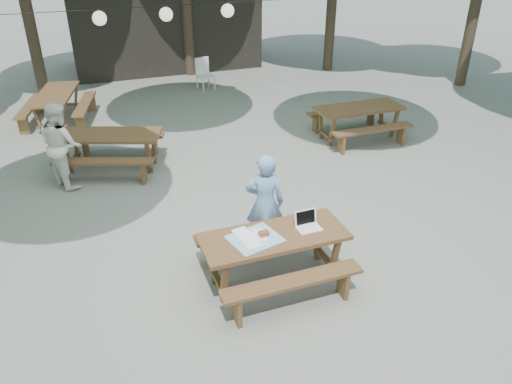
{
  "coord_description": "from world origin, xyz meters",
  "views": [
    {
      "loc": [
        -2.59,
        -6.94,
        4.51
      ],
      "look_at": [
        -0.42,
        -1.06,
        1.05
      ],
      "focal_mm": 35.0,
      "sensor_mm": 36.0,
      "label": 1
    }
  ],
  "objects": [
    {
      "name": "ground",
      "position": [
        0.0,
        0.0,
        0.0
      ],
      "size": [
        80.0,
        80.0,
        0.0
      ],
      "primitive_type": "plane",
      "color": "slate",
      "rests_on": "ground"
    },
    {
      "name": "paper_lanterns",
      "position": [
        -0.19,
        6.0,
        2.4
      ],
      "size": [
        9.0,
        0.34,
        0.38
      ],
      "color": "black",
      "rests_on": "ground"
    },
    {
      "name": "pavilion",
      "position": [
        0.5,
        10.5,
        1.4
      ],
      "size": [
        6.0,
        3.0,
        2.8
      ],
      "primitive_type": "cube",
      "color": "black",
      "rests_on": "ground"
    },
    {
      "name": "laptop",
      "position": [
        0.08,
        -1.73,
        0.81
      ],
      "size": [
        0.34,
        0.27,
        0.24
      ],
      "rotation": [
        0.0,
        0.0,
        0.03
      ],
      "color": "white",
      "rests_on": "main_picnic_table"
    },
    {
      "name": "second_person",
      "position": [
        -3.04,
        2.3,
        0.82
      ],
      "size": [
        0.91,
        0.99,
        1.64
      ],
      "primitive_type": "imported",
      "rotation": [
        0.0,
        0.0,
        2.03
      ],
      "color": "white",
      "rests_on": "ground"
    },
    {
      "name": "main_picnic_table",
      "position": [
        -0.42,
        -1.76,
        0.39
      ],
      "size": [
        2.0,
        1.58,
        0.75
      ],
      "color": "#502C1C",
      "rests_on": "ground"
    },
    {
      "name": "woman",
      "position": [
        -0.25,
        -0.98,
        0.79
      ],
      "size": [
        0.67,
        0.54,
        1.58
      ],
      "primitive_type": "imported",
      "rotation": [
        0.0,
        0.0,
        2.82
      ],
      "color": "#6F95CB",
      "rests_on": "ground"
    },
    {
      "name": "picnic_table_ne",
      "position": [
        3.35,
        2.39,
        0.39
      ],
      "size": [
        2.01,
        1.6,
        0.75
      ],
      "rotation": [
        0.0,
        0.0,
        -0.01
      ],
      "color": "#502C1C",
      "rests_on": "ground"
    },
    {
      "name": "tabletop_clutter",
      "position": [
        -0.67,
        -1.75,
        0.76
      ],
      "size": [
        0.76,
        0.69,
        0.08
      ],
      "color": "teal",
      "rests_on": "main_picnic_table"
    },
    {
      "name": "picnic_table_nw",
      "position": [
        -2.14,
        2.71,
        0.39
      ],
      "size": [
        2.32,
        2.13,
        0.75
      ],
      "rotation": [
        0.0,
        0.0,
        -0.35
      ],
      "color": "#502C1C",
      "rests_on": "ground"
    },
    {
      "name": "plastic_chair",
      "position": [
        1.05,
        7.29,
        0.26
      ],
      "size": [
        0.53,
        0.53,
        0.9
      ],
      "rotation": [
        0.0,
        0.0,
        0.23
      ],
      "color": "white",
      "rests_on": "ground"
    },
    {
      "name": "picnic_table_far_w",
      "position": [
        -3.1,
        5.87,
        0.39
      ],
      "size": [
        1.97,
        2.21,
        0.75
      ],
      "rotation": [
        0.0,
        0.0,
        1.34
      ],
      "color": "#502C1C",
      "rests_on": "ground"
    }
  ]
}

